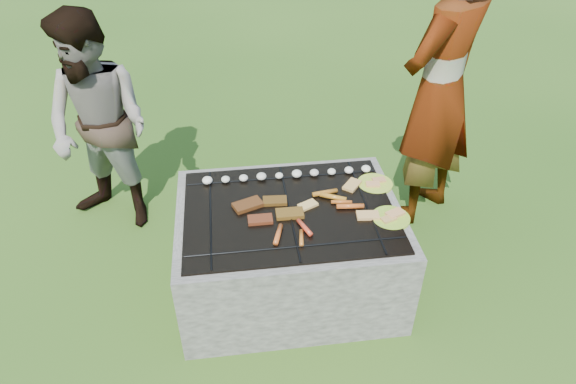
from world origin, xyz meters
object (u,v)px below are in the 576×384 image
at_px(fire_pit, 289,252).
at_px(cook, 440,91).
at_px(bystander, 100,128).
at_px(plate_far, 375,184).
at_px(plate_near, 391,218).

height_order(fire_pit, cook, cook).
bearing_deg(cook, bystander, -41.12).
relative_size(plate_far, plate_near, 0.98).
bearing_deg(cook, fire_pit, -5.59).
bearing_deg(cook, plate_far, 4.79).
height_order(cook, bystander, cook).
distance_m(fire_pit, cook, 1.45).
height_order(plate_far, plate_near, plate_near).
bearing_deg(plate_near, cook, 56.69).
distance_m(cook, bystander, 2.26).
distance_m(plate_far, bystander, 1.84).
bearing_deg(bystander, cook, 24.75).
relative_size(fire_pit, bystander, 0.84).
height_order(plate_near, cook, cook).
distance_m(fire_pit, plate_near, 0.67).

